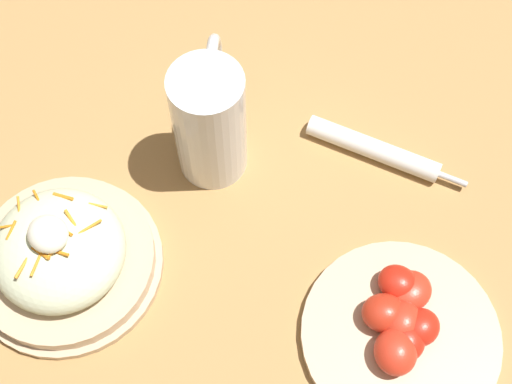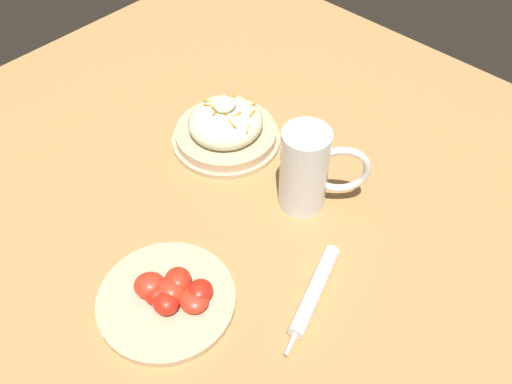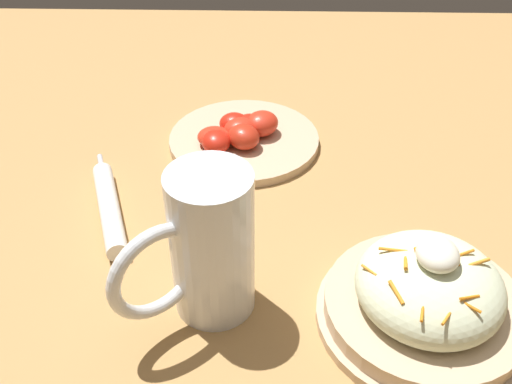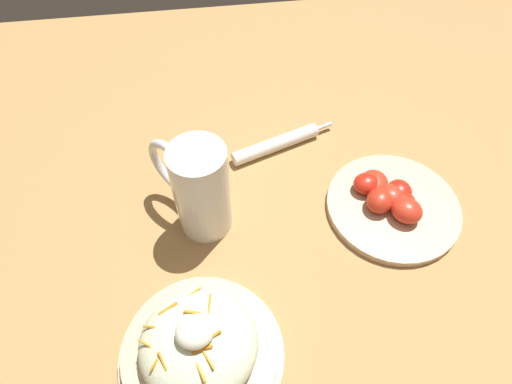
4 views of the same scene
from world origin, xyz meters
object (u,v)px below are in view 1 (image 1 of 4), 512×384
Objects in this scene: beer_mug at (210,125)px; tomato_plate at (401,329)px; salad_plate at (62,255)px; napkin_roll at (374,149)px.

beer_mug is 0.31m from tomato_plate.
salad_plate is 1.09× the size of napkin_roll.
beer_mug is 0.21m from napkin_roll.
beer_mug reaches higher than tomato_plate.
tomato_plate is at bearing 176.44° from beer_mug.
beer_mug is at bearing 44.33° from napkin_roll.
napkin_roll is 0.23m from tomato_plate.
napkin_roll is at bearing -43.87° from tomato_plate.
salad_plate is 0.39m from napkin_roll.
beer_mug reaches higher than salad_plate.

